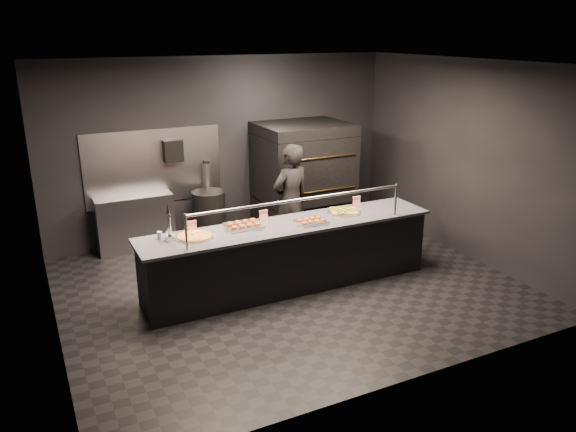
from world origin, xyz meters
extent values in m
plane|color=black|center=(0.00, 0.00, 0.00)|extent=(6.00, 6.00, 0.00)
plane|color=black|center=(0.00, 0.00, 3.00)|extent=(6.00, 6.00, 0.00)
cube|color=black|center=(0.00, 2.50, 1.50)|extent=(6.00, 0.04, 3.00)
cube|color=black|center=(0.00, -2.50, 1.50)|extent=(6.00, 0.04, 3.00)
cube|color=black|center=(-3.00, 0.00, 1.50)|extent=(0.04, 5.00, 3.00)
cube|color=black|center=(3.00, 0.00, 1.50)|extent=(0.04, 5.00, 3.00)
cube|color=#99999E|center=(-1.20, 2.48, 1.30)|extent=(2.20, 0.02, 1.20)
cube|color=black|center=(0.00, 0.00, 0.44)|extent=(4.00, 0.70, 0.88)
cube|color=#3A3A3F|center=(0.00, 0.00, 0.90)|extent=(4.10, 0.78, 0.04)
cylinder|color=#99999E|center=(-1.50, -0.30, 1.15)|extent=(0.03, 0.03, 0.45)
cylinder|color=#99999E|center=(1.50, -0.30, 1.15)|extent=(0.03, 0.03, 0.45)
cylinder|color=#99999E|center=(0.00, -0.30, 1.34)|extent=(3.00, 0.04, 0.04)
cube|color=black|center=(1.20, 1.90, 0.30)|extent=(1.50, 1.15, 0.60)
cube|color=black|center=(1.20, 1.90, 0.90)|extent=(1.50, 1.20, 0.55)
cube|color=black|center=(1.20, 1.90, 1.45)|extent=(1.50, 1.20, 0.55)
cube|color=black|center=(1.20, 1.90, 1.82)|extent=(1.50, 1.20, 0.18)
cylinder|color=gold|center=(1.20, 1.28, 0.90)|extent=(1.30, 0.02, 0.02)
cylinder|color=gold|center=(1.20, 1.28, 1.45)|extent=(1.30, 0.02, 0.02)
cube|color=#99999E|center=(-1.60, 2.32, 0.45)|extent=(1.20, 0.35, 0.90)
cube|color=black|center=(-0.90, 2.39, 1.55)|extent=(0.30, 0.20, 0.35)
cylinder|color=#B2B2B7|center=(-0.35, 2.40, 1.05)|extent=(0.14, 0.14, 0.45)
cube|color=black|center=(-0.35, 2.40, 1.30)|extent=(0.10, 0.06, 0.06)
cylinder|color=silver|center=(-1.60, 0.09, 0.96)|extent=(0.13, 0.13, 0.07)
cylinder|color=silver|center=(-1.60, 0.09, 1.12)|extent=(0.04, 0.04, 0.32)
cylinder|color=silver|center=(-1.60, 0.02, 1.26)|extent=(0.02, 0.09, 0.02)
cone|color=black|center=(-1.60, 0.09, 1.34)|extent=(0.04, 0.04, 0.13)
cylinder|color=silver|center=(-1.30, 0.07, 0.93)|extent=(0.50, 0.50, 0.01)
cylinder|color=#D59144|center=(-1.30, 0.07, 0.94)|extent=(0.43, 0.43, 0.02)
cylinder|color=gold|center=(-1.30, 0.07, 0.95)|extent=(0.38, 0.38, 0.01)
cube|color=silver|center=(-0.60, 0.15, 0.93)|extent=(0.56, 0.49, 0.02)
ellipsoid|color=#B76327|center=(-0.76, 0.07, 0.97)|extent=(0.09, 0.09, 0.06)
ellipsoid|color=#B76327|center=(-0.76, 0.23, 0.97)|extent=(0.09, 0.09, 0.06)
ellipsoid|color=#B76327|center=(-0.65, 0.07, 0.97)|extent=(0.09, 0.09, 0.06)
ellipsoid|color=#B76327|center=(-0.65, 0.23, 0.97)|extent=(0.09, 0.09, 0.06)
ellipsoid|color=#B76327|center=(-0.55, 0.07, 0.97)|extent=(0.09, 0.09, 0.06)
ellipsoid|color=#B76327|center=(-0.55, 0.23, 0.97)|extent=(0.09, 0.09, 0.06)
ellipsoid|color=#B76327|center=(-0.44, 0.07, 0.97)|extent=(0.09, 0.09, 0.06)
ellipsoid|color=#B76327|center=(-0.44, 0.23, 0.97)|extent=(0.09, 0.09, 0.06)
cube|color=silver|center=(0.28, -0.09, 0.93)|extent=(0.48, 0.42, 0.02)
ellipsoid|color=#B76327|center=(0.14, -0.16, 0.96)|extent=(0.08, 0.08, 0.05)
ellipsoid|color=#B76327|center=(0.14, -0.03, 0.96)|extent=(0.08, 0.08, 0.05)
ellipsoid|color=#B76327|center=(0.24, -0.16, 0.96)|extent=(0.08, 0.08, 0.05)
ellipsoid|color=#B76327|center=(0.24, -0.03, 0.96)|extent=(0.08, 0.08, 0.05)
ellipsoid|color=#B76327|center=(0.33, -0.16, 0.96)|extent=(0.08, 0.08, 0.05)
ellipsoid|color=#B76327|center=(0.33, -0.03, 0.96)|extent=(0.08, 0.08, 0.05)
ellipsoid|color=#B76327|center=(0.42, -0.16, 0.96)|extent=(0.08, 0.08, 0.05)
ellipsoid|color=#B76327|center=(0.42, -0.03, 0.96)|extent=(0.08, 0.08, 0.05)
cylinder|color=silver|center=(0.91, 0.10, 0.93)|extent=(0.47, 0.47, 0.01)
cube|color=#D59144|center=(0.91, 0.10, 0.94)|extent=(0.47, 0.44, 0.02)
cube|color=gold|center=(0.91, 0.10, 0.95)|extent=(0.44, 0.42, 0.01)
cube|color=#488721|center=(0.91, 0.10, 0.96)|extent=(0.42, 0.39, 0.01)
cylinder|color=silver|center=(-1.70, 0.20, 0.97)|extent=(0.06, 0.06, 0.10)
cylinder|color=silver|center=(-1.60, 0.20, 0.96)|extent=(0.04, 0.04, 0.08)
cube|color=white|center=(-1.26, 0.28, 1.00)|extent=(0.12, 0.04, 0.15)
cube|color=white|center=(-0.26, 0.28, 1.00)|extent=(0.12, 0.04, 0.15)
cube|color=white|center=(1.24, 0.28, 1.00)|extent=(0.12, 0.04, 0.15)
cylinder|color=black|center=(-0.46, 2.05, 0.45)|extent=(0.54, 0.54, 0.90)
imported|color=black|center=(0.51, 0.98, 0.89)|extent=(0.72, 0.55, 1.78)
camera|label=1|loc=(-3.15, -6.35, 3.39)|focal=35.00mm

